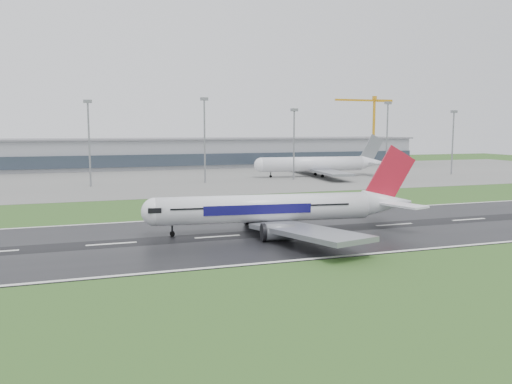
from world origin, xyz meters
name	(u,v)px	position (x,y,z in m)	size (l,w,h in m)	color
ground	(394,225)	(0.00, 0.00, 0.00)	(520.00, 520.00, 0.00)	#2A501D
runway	(394,225)	(0.00, 0.00, 0.05)	(400.00, 45.00, 0.10)	black
apron	(235,176)	(0.00, 125.00, 0.04)	(400.00, 130.00, 0.08)	slate
terminal	(204,153)	(0.00, 185.00, 7.50)	(240.00, 36.00, 15.00)	gray
main_airliner	(283,191)	(-26.01, 0.57, 8.45)	(56.54, 53.85, 16.69)	white
parked_airliner	(318,156)	(33.57, 109.96, 8.92)	(60.35, 56.19, 17.69)	white
tower_crane	(374,129)	(115.81, 200.00, 20.90)	(42.12, 2.30, 41.79)	#C98713
floodmast_1	(89,145)	(-61.61, 100.00, 15.00)	(0.64, 0.64, 29.99)	gray
floodmast_2	(205,142)	(-19.21, 100.00, 15.80)	(0.64, 0.64, 31.59)	gray
floodmast_3	(294,146)	(17.99, 100.00, 13.94)	(0.64, 0.64, 27.88)	gray
floodmast_4	(387,141)	(61.68, 100.00, 15.66)	(0.64, 0.64, 31.32)	gray
floodmast_5	(453,144)	(96.31, 100.00, 13.98)	(0.64, 0.64, 27.97)	gray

